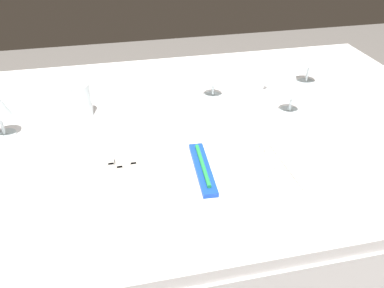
% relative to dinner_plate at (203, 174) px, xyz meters
% --- Properties ---
extents(ground_plane, '(6.00, 6.00, 0.00)m').
position_rel_dinner_plate_xyz_m(ground_plane, '(-0.02, 0.26, -0.75)').
color(ground_plane, slate).
extents(dining_table, '(1.80, 1.11, 0.74)m').
position_rel_dinner_plate_xyz_m(dining_table, '(-0.02, 0.26, -0.09)').
color(dining_table, white).
rests_on(dining_table, ground).
extents(dinner_plate, '(0.27, 0.27, 0.02)m').
position_rel_dinner_plate_xyz_m(dinner_plate, '(0.00, 0.00, 0.00)').
color(dinner_plate, white).
rests_on(dinner_plate, dining_table).
extents(toothbrush_package, '(0.05, 0.21, 0.02)m').
position_rel_dinner_plate_xyz_m(toothbrush_package, '(0.00, 0.00, 0.02)').
color(toothbrush_package, blue).
rests_on(toothbrush_package, dinner_plate).
extents(fork_outer, '(0.02, 0.23, 0.00)m').
position_rel_dinner_plate_xyz_m(fork_outer, '(-0.16, 0.02, -0.01)').
color(fork_outer, beige).
rests_on(fork_outer, dining_table).
extents(fork_inner, '(0.02, 0.20, 0.00)m').
position_rel_dinner_plate_xyz_m(fork_inner, '(-0.20, 0.02, -0.01)').
color(fork_inner, beige).
rests_on(fork_inner, dining_table).
extents(fork_salad, '(0.02, 0.23, 0.00)m').
position_rel_dinner_plate_xyz_m(fork_salad, '(-0.22, 0.03, -0.01)').
color(fork_salad, beige).
rests_on(fork_salad, dining_table).
extents(spoon_soup, '(0.03, 0.21, 0.01)m').
position_rel_dinner_plate_xyz_m(spoon_soup, '(0.16, 0.04, -0.01)').
color(spoon_soup, beige).
rests_on(spoon_soup, dining_table).
extents(spoon_dessert, '(0.03, 0.21, 0.01)m').
position_rel_dinner_plate_xyz_m(spoon_dessert, '(0.19, 0.04, -0.01)').
color(spoon_dessert, beige).
rests_on(spoon_dessert, dining_table).
extents(spoon_tea, '(0.03, 0.23, 0.01)m').
position_rel_dinner_plate_xyz_m(spoon_tea, '(0.22, 0.04, -0.01)').
color(spoon_tea, beige).
rests_on(spoon_tea, dining_table).
extents(saucer_left, '(0.13, 0.13, 0.01)m').
position_rel_dinner_plate_xyz_m(saucer_left, '(0.28, 0.42, -0.00)').
color(saucer_left, white).
rests_on(saucer_left, dining_table).
extents(coffee_cup_left, '(0.10, 0.08, 0.06)m').
position_rel_dinner_plate_xyz_m(coffee_cup_left, '(0.28, 0.42, 0.03)').
color(coffee_cup_left, white).
rests_on(coffee_cup_left, saucer_left).
extents(wine_glass_left, '(0.07, 0.07, 0.13)m').
position_rel_dinner_plate_xyz_m(wine_glass_left, '(0.35, 0.27, 0.08)').
color(wine_glass_left, silver).
rests_on(wine_glass_left, dining_table).
extents(wine_glass_right, '(0.07, 0.07, 0.13)m').
position_rel_dinner_plate_xyz_m(wine_glass_right, '(0.14, 0.43, 0.08)').
color(wine_glass_right, silver).
rests_on(wine_glass_right, dining_table).
extents(wine_glass_far, '(0.08, 0.08, 0.14)m').
position_rel_dinner_plate_xyz_m(wine_glass_far, '(0.50, 0.46, 0.09)').
color(wine_glass_far, silver).
rests_on(wine_glass_far, dining_table).
extents(drink_tumbler, '(0.06, 0.06, 0.11)m').
position_rel_dinner_plate_xyz_m(drink_tumbler, '(-0.29, 0.38, 0.04)').
color(drink_tumbler, silver).
rests_on(drink_tumbler, dining_table).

